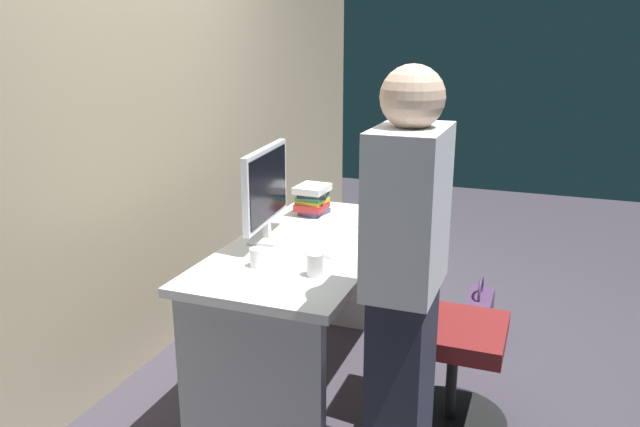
% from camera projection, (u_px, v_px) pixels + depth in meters
% --- Properties ---
extents(ground_plane, '(9.00, 9.00, 0.00)m').
position_uv_depth(ground_plane, '(311.00, 381.00, 3.24)').
color(ground_plane, '#3D3842').
extents(wall_back, '(6.40, 0.10, 3.00)m').
position_uv_depth(wall_back, '(132.00, 81.00, 3.14)').
color(wall_back, tan).
rests_on(wall_back, ground).
extents(desk, '(1.48, 0.72, 0.76)m').
position_uv_depth(desk, '(311.00, 287.00, 3.09)').
color(desk, white).
rests_on(desk, ground).
extents(office_chair, '(0.52, 0.52, 0.94)m').
position_uv_depth(office_chair, '(441.00, 336.00, 2.80)').
color(office_chair, black).
rests_on(office_chair, ground).
extents(person_at_desk, '(0.40, 0.24, 1.64)m').
position_uv_depth(person_at_desk, '(405.00, 289.00, 2.27)').
color(person_at_desk, '#262838').
rests_on(person_at_desk, ground).
extents(monitor, '(0.54, 0.16, 0.46)m').
position_uv_depth(monitor, '(266.00, 189.00, 2.99)').
color(monitor, silver).
rests_on(monitor, desk).
extents(keyboard, '(0.44, 0.15, 0.02)m').
position_uv_depth(keyboard, '(335.00, 242.00, 3.00)').
color(keyboard, white).
rests_on(keyboard, desk).
extents(mouse, '(0.06, 0.10, 0.03)m').
position_uv_depth(mouse, '(350.00, 225.00, 3.25)').
color(mouse, white).
rests_on(mouse, desk).
extents(cup_near_keyboard, '(0.07, 0.07, 0.10)m').
position_uv_depth(cup_near_keyboard, '(315.00, 265.00, 2.60)').
color(cup_near_keyboard, white).
rests_on(cup_near_keyboard, desk).
extents(cup_by_monitor, '(0.06, 0.06, 0.08)m').
position_uv_depth(cup_by_monitor, '(257.00, 258.00, 2.71)').
color(cup_by_monitor, white).
rests_on(cup_by_monitor, desk).
extents(book_stack, '(0.20, 0.18, 0.17)m').
position_uv_depth(book_stack, '(313.00, 199.00, 3.47)').
color(book_stack, '#594C72').
rests_on(book_stack, desk).
extents(cell_phone, '(0.10, 0.16, 0.01)m').
position_uv_depth(cell_phone, '(374.00, 219.00, 3.38)').
color(cell_phone, black).
rests_on(cell_phone, desk).
extents(handbag, '(0.34, 0.14, 0.38)m').
position_uv_depth(handbag, '(479.00, 316.00, 3.67)').
color(handbag, '#4C3356').
rests_on(handbag, ground).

